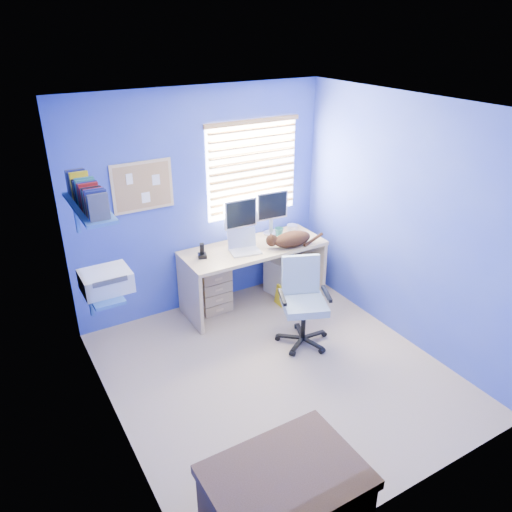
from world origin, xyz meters
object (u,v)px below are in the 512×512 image
laptop (245,243)px  tower_pc (281,278)px  cat (292,239)px  office_chair (303,312)px  desk (254,275)px

laptop → tower_pc: laptop is taller
cat → tower_pc: 0.63m
cat → office_chair: 0.94m
laptop → tower_pc: 0.83m
desk → tower_pc: 0.41m
laptop → cat: laptop is taller
desk → tower_pc: bearing=-0.8°
desk → laptop: laptop is taller
laptop → desk: bearing=37.5°
cat → tower_pc: size_ratio=1.05×
cat → desk: bearing=167.0°
desk → office_chair: 0.93m
desk → laptop: 0.51m
desk → office_chair: size_ratio=1.83×
office_chair → cat: bearing=64.7°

